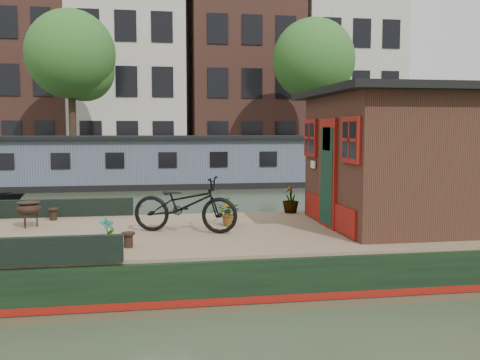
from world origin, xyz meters
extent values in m
plane|color=#2A2F1E|center=(0.00, 0.00, 0.00)|extent=(120.00, 120.00, 0.00)
cube|color=black|center=(0.00, 0.00, 0.30)|extent=(12.00, 4.00, 0.60)
cube|color=maroon|center=(0.00, 0.00, 0.06)|extent=(12.02, 4.02, 0.10)
cube|color=#78624A|center=(0.00, 0.00, 0.62)|extent=(11.80, 3.80, 0.05)
cube|color=black|center=(-4.50, 1.92, 0.82)|extent=(3.00, 0.12, 0.35)
cube|color=black|center=(-4.50, -1.92, 0.82)|extent=(3.00, 0.12, 0.35)
cube|color=black|center=(2.20, 0.00, 1.80)|extent=(3.50, 3.00, 2.30)
cube|color=black|center=(2.20, 0.00, 3.01)|extent=(4.00, 3.50, 0.12)
cube|color=maroon|center=(0.42, 0.00, 1.60)|extent=(0.06, 0.80, 1.90)
cube|color=black|center=(0.40, 0.00, 1.55)|extent=(0.04, 0.64, 1.70)
cube|color=maroon|center=(0.42, -1.05, 2.20)|extent=(0.06, 0.72, 0.72)
cube|color=maroon|center=(0.42, 1.05, 2.20)|extent=(0.06, 0.72, 0.72)
imported|color=black|center=(-2.08, -0.07, 1.12)|extent=(1.88, 1.17, 0.93)
imported|color=brown|center=(-3.27, -1.09, 0.87)|extent=(0.28, 0.27, 0.45)
imported|color=brown|center=(-1.17, 1.32, 0.81)|extent=(0.18, 0.20, 0.31)
imported|color=#98412C|center=(-1.29, 0.38, 0.89)|extent=(0.45, 0.39, 0.48)
imported|color=#9A632A|center=(0.20, 1.69, 0.95)|extent=(0.38, 0.38, 0.59)
cylinder|color=black|center=(-4.47, 1.53, 0.76)|extent=(0.20, 0.20, 0.23)
cylinder|color=black|center=(-2.97, -1.12, 0.76)|extent=(0.20, 0.20, 0.22)
cube|color=#4B5464|center=(0.00, 14.00, 1.00)|extent=(20.00, 4.00, 2.00)
cube|color=black|center=(0.00, 14.00, 2.05)|extent=(20.40, 4.40, 0.12)
cube|color=black|center=(0.00, 14.00, 0.12)|extent=(20.00, 4.05, 0.24)
cube|color=#47443F|center=(0.00, 20.50, 0.45)|extent=(60.00, 6.00, 0.90)
cube|color=brown|center=(-10.50, 27.50, 7.50)|extent=(6.00, 8.00, 15.00)
cube|color=#B7B2A3|center=(-4.00, 27.50, 8.25)|extent=(7.00, 8.00, 16.50)
cube|color=brown|center=(3.50, 27.50, 7.75)|extent=(7.00, 8.00, 15.50)
cube|color=#B7B2A3|center=(10.50, 27.50, 8.00)|extent=(6.50, 8.00, 16.00)
cylinder|color=#332316|center=(-6.50, 19.00, 2.90)|extent=(0.36, 0.36, 4.00)
sphere|color=#29561C|center=(-6.50, 19.00, 6.10)|extent=(4.40, 4.40, 4.40)
sphere|color=#29561C|center=(-5.90, 19.30, 5.30)|extent=(3.00, 3.00, 3.00)
cylinder|color=#332316|center=(6.00, 19.00, 2.90)|extent=(0.36, 0.36, 4.00)
sphere|color=#29561C|center=(6.00, 19.00, 6.10)|extent=(4.40, 4.40, 4.40)
sphere|color=#29561C|center=(6.60, 19.30, 5.30)|extent=(3.00, 3.00, 3.00)
camera|label=1|loc=(-2.62, -8.92, 2.35)|focal=40.00mm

